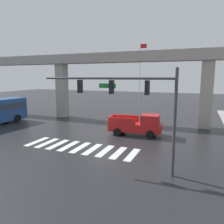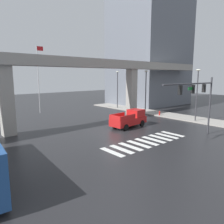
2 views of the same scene
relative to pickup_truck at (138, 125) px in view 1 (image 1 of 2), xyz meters
name	(u,v)px [view 1 (image 1 of 2)]	position (x,y,z in m)	size (l,w,h in m)	color
ground_plane	(105,133)	(-3.34, -0.65, -0.99)	(120.00, 120.00, 0.00)	#232326
crosswalk_stripes	(80,148)	(-3.34, -5.53, -0.98)	(9.35, 2.80, 0.01)	silver
elevated_overpass	(125,63)	(-3.34, 5.73, 6.35)	(52.48, 2.07, 8.64)	#9E9991
pickup_truck	(138,125)	(0.00, 0.00, 0.00)	(5.25, 2.42, 2.08)	red
traffic_signal_mast	(129,96)	(1.54, -7.97, 3.56)	(8.69, 0.32, 6.20)	#38383D
flagpole	(140,72)	(-4.45, 17.35, 5.51)	(1.16, 0.12, 11.35)	silver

